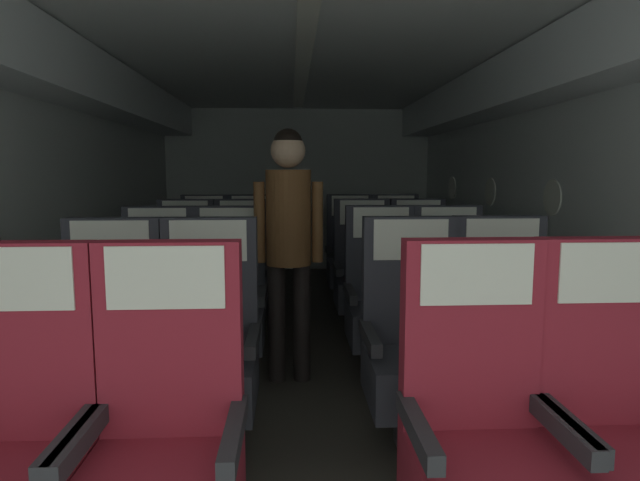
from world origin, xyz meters
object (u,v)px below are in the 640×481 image
seat_d_left_aisle (243,278)px  seat_e_left_aisle (251,260)px  seat_a_left_window (8,457)px  seat_c_right_window (382,304)px  seat_d_left_window (185,278)px  seat_b_right_window (413,350)px  seat_a_right_aisle (621,439)px  seat_c_right_aisle (451,303)px  seat_d_right_window (363,277)px  seat_e_left_window (204,260)px  seat_c_left_window (157,307)px  seat_c_left_aisle (229,306)px  seat_b_left_window (109,354)px  seat_a_left_aisle (164,453)px  seat_b_right_aisle (506,347)px  flight_attendant (289,228)px  seat_d_right_aisle (420,276)px  seat_b_left_aisle (208,353)px  seat_e_right_aisle (397,259)px  seat_a_right_window (482,444)px  seat_e_right_window (351,259)px

seat_d_left_aisle → seat_e_left_aisle: 0.93m
seat_a_left_window → seat_c_right_window: size_ratio=1.00×
seat_c_right_window → seat_d_left_aisle: (-0.99, 0.94, 0.00)m
seat_d_left_window → seat_b_right_window: bearing=-52.2°
seat_d_left_window → seat_a_right_aisle: bearing=-55.4°
seat_c_right_aisle → seat_d_left_window: (-1.91, 0.95, 0.00)m
seat_d_right_window → seat_e_left_window: bearing=147.0°
seat_d_left_window → seat_d_left_aisle: (0.47, -0.01, 0.00)m
seat_c_left_window → seat_d_right_window: same height
seat_c_left_aisle → seat_c_right_aisle: bearing=-0.0°
seat_b_left_window → seat_c_right_aisle: same height
seat_a_left_aisle → seat_b_right_window: bearing=43.3°
seat_b_right_aisle → seat_b_left_window: bearing=-179.7°
seat_d_right_window → flight_attendant: size_ratio=0.70×
seat_c_left_window → seat_e_left_aisle: bearing=76.2°
seat_a_left_aisle → seat_b_right_aisle: 1.72m
seat_c_left_aisle → seat_d_right_aisle: size_ratio=1.00×
seat_b_left_aisle → seat_b_right_aisle: (1.45, 0.01, 0.00)m
seat_b_right_aisle → seat_e_left_window: size_ratio=1.00×
seat_c_left_aisle → seat_d_right_window: same height
seat_d_left_aisle → seat_e_right_aisle: size_ratio=1.00×
seat_b_right_aisle → seat_d_left_aisle: size_ratio=1.00×
seat_a_left_aisle → seat_c_left_aisle: 1.85m
seat_c_left_window → seat_d_left_window: 0.95m
seat_a_right_window → seat_e_right_aisle: bearing=83.0°
seat_a_right_window → seat_e_left_aisle: (-1.00, 3.72, 0.00)m
seat_a_left_aisle → seat_c_right_window: bearing=62.0°
seat_d_left_aisle → seat_c_left_aisle: bearing=-90.4°
seat_c_right_aisle → seat_d_right_window: same height
seat_c_right_window → seat_d_right_aisle: 1.04m
seat_c_right_aisle → seat_e_left_aisle: size_ratio=1.00×
seat_a_right_aisle → seat_b_left_window: size_ratio=1.00×
seat_b_left_aisle → seat_c_left_aisle: size_ratio=1.00×
seat_c_left_window → seat_c_right_window: same height
seat_e_left_window → seat_e_right_aisle: (1.91, -0.02, 0.00)m
seat_b_left_aisle → seat_c_left_window: 1.03m
seat_a_right_aisle → seat_b_right_aisle: same height
seat_c_right_window → seat_e_left_aisle: same height
seat_a_left_window → seat_e_right_aisle: bearing=62.7°
seat_c_left_window → seat_b_right_window: bearing=-32.6°
seat_d_right_window → seat_a_right_window: bearing=-89.8°
seat_e_left_aisle → flight_attendant: 2.05m
seat_a_right_aisle → seat_e_right_window: size_ratio=1.00×
seat_b_left_window → seat_c_right_aisle: 2.12m
seat_e_left_window → seat_e_right_aisle: same height
seat_a_left_aisle → seat_d_left_window: bearing=99.6°
seat_b_right_aisle → seat_d_right_aisle: size_ratio=1.00×
seat_a_right_aisle → seat_e_right_aisle: bearing=90.1°
seat_d_left_aisle → seat_a_right_aisle: bearing=-62.3°
seat_b_right_window → seat_c_right_window: 0.93m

